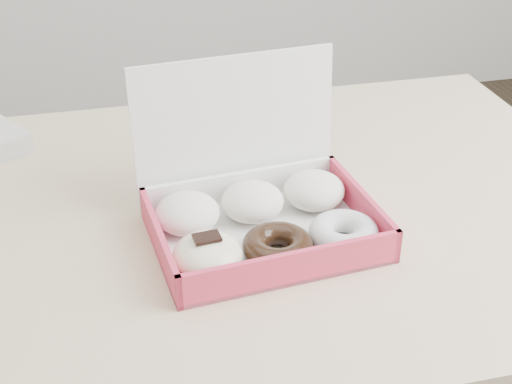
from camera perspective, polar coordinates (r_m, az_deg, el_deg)
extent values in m
cube|color=tan|center=(1.06, -2.39, -2.14)|extent=(1.20, 0.80, 0.04)
cylinder|color=tan|center=(1.71, 13.96, -4.04)|extent=(0.05, 0.05, 0.71)
cube|color=white|center=(0.98, 0.68, -3.65)|extent=(0.32, 0.25, 0.01)
cube|color=#D1334E|center=(0.89, 2.98, -6.15)|extent=(0.30, 0.04, 0.05)
cube|color=white|center=(1.05, -1.23, 0.41)|extent=(0.30, 0.04, 0.05)
cube|color=#D1334E|center=(0.94, -7.72, -4.16)|extent=(0.03, 0.22, 0.05)
cube|color=#D1334E|center=(1.02, 8.40, -1.09)|extent=(0.03, 0.22, 0.05)
cube|color=white|center=(1.03, -1.66, 5.04)|extent=(0.30, 0.05, 0.22)
ellipsoid|color=white|center=(0.98, -5.51, -1.69)|extent=(0.10, 0.10, 0.05)
ellipsoid|color=white|center=(1.01, -0.30, -0.76)|extent=(0.10, 0.10, 0.05)
ellipsoid|color=white|center=(1.03, 4.66, 0.14)|extent=(0.10, 0.10, 0.05)
ellipsoid|color=beige|center=(0.90, -3.89, -5.06)|extent=(0.10, 0.10, 0.05)
cube|color=black|center=(0.88, -3.95, -3.65)|extent=(0.04, 0.03, 0.00)
torus|color=black|center=(0.93, 1.76, -4.38)|extent=(0.10, 0.10, 0.03)
torus|color=white|center=(0.96, 7.04, -3.29)|extent=(0.10, 0.10, 0.03)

